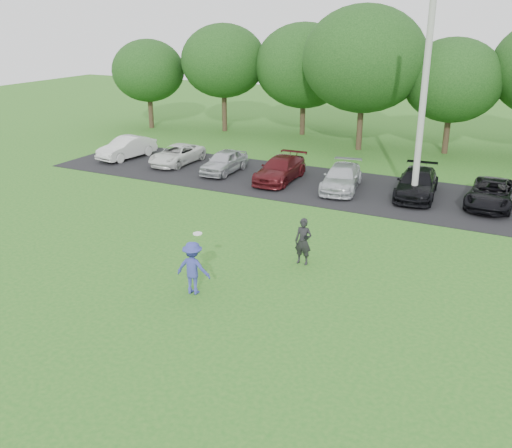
{
  "coord_description": "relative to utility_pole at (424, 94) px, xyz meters",
  "views": [
    {
      "loc": [
        8.27,
        -12.71,
        8.04
      ],
      "look_at": [
        0.0,
        3.5,
        1.3
      ],
      "focal_mm": 40.0,
      "sensor_mm": 36.0,
      "label": 1
    }
  ],
  "objects": [
    {
      "name": "tree_row",
      "position": [
        -1.97,
        10.5,
        0.08
      ],
      "size": [
        42.39,
        9.85,
        8.64
      ],
      "color": "#38281C",
      "rests_on": "ground"
    },
    {
      "name": "parking_lot",
      "position": [
        -3.48,
        0.74,
        -4.82
      ],
      "size": [
        32.0,
        6.5,
        0.03
      ],
      "primitive_type": "cube",
      "color": "black",
      "rests_on": "ground"
    },
    {
      "name": "utility_pole",
      "position": [
        0.0,
        0.0,
        0.0
      ],
      "size": [
        0.28,
        0.28,
        9.66
      ],
      "primitive_type": "cylinder",
      "color": "#ACACA7",
      "rests_on": "ground"
    },
    {
      "name": "ground",
      "position": [
        -3.48,
        -12.26,
        -4.83
      ],
      "size": [
        100.0,
        100.0,
        0.0
      ],
      "primitive_type": "plane",
      "color": "#266C1E",
      "rests_on": "ground"
    },
    {
      "name": "frisbee_player",
      "position": [
        -4.02,
        -11.89,
        -4.0
      ],
      "size": [
        1.15,
        0.76,
        2.02
      ],
      "color": "#373D9B",
      "rests_on": "ground"
    },
    {
      "name": "parked_cars",
      "position": [
        -3.41,
        0.78,
        -4.21
      ],
      "size": [
        28.4,
        4.85,
        1.25
      ],
      "color": "silver",
      "rests_on": "parking_lot"
    },
    {
      "name": "camera_bystander",
      "position": [
        -1.89,
        -8.36,
        -4.02
      ],
      "size": [
        0.59,
        0.43,
        1.62
      ],
      "color": "black",
      "rests_on": "ground"
    }
  ]
}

